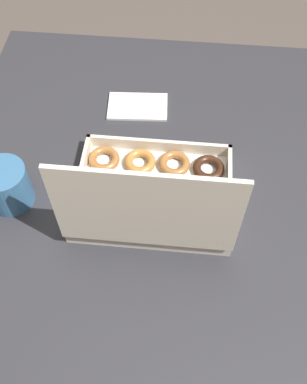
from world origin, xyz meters
The scene contains 5 objects.
ground_plane centered at (0.00, 0.00, 0.00)m, with size 8.00×8.00×0.00m, color #564C44.
dining_table centered at (0.00, 0.00, 0.60)m, with size 0.94×0.89×0.71m.
donut_box centered at (0.03, 0.08, 0.75)m, with size 0.31×0.25×0.24m.
coffee_mug centered at (0.32, 0.08, 0.75)m, with size 0.09×0.09×0.09m.
paper_napkin centered at (0.10, -0.19, 0.71)m, with size 0.14×0.09×0.01m.
Camera 1 is at (-0.01, 0.55, 1.46)m, focal length 42.00 mm.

